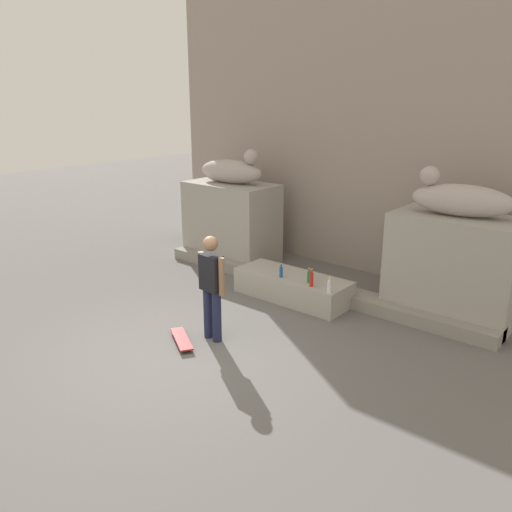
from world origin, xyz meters
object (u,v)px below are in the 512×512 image
statue_reclining_right (460,199)px  skater (212,284)px  skateboard (182,339)px  bottle_blue (281,272)px  bottle_clear (329,286)px  bottle_green (309,277)px  statue_reclining_left (232,170)px  bottle_red (311,279)px

statue_reclining_right → skater: statue_reclining_right is taller
skateboard → bottle_blue: (0.14, 2.33, 0.51)m
statue_reclining_right → skater: bearing=45.0°
skater → bottle_clear: 2.09m
bottle_blue → skater: bearing=-86.2°
bottle_green → skateboard: bearing=-106.0°
skateboard → bottle_blue: bottle_blue is taller
statue_reclining_right → skater: 4.23m
statue_reclining_left → skater: (2.54, -3.25, -1.13)m
statue_reclining_right → bottle_clear: bearing=35.4°
skater → bottle_red: bearing=76.1°
bottle_red → skater: bearing=-106.9°
statue_reclining_right → bottle_blue: (-2.60, -1.33, -1.48)m
skater → bottle_clear: skater is taller
skateboard → bottle_red: (0.84, 2.28, 0.54)m
statue_reclining_left → statue_reclining_right: 5.01m
bottle_green → statue_reclining_left: bearing=157.2°
bottle_blue → bottle_clear: size_ratio=0.92×
skater → skateboard: skater is taller
statue_reclining_left → bottle_green: size_ratio=6.05×
statue_reclining_right → bottle_blue: bearing=19.4°
statue_reclining_left → skater: bearing=-57.5°
skateboard → bottle_green: (0.70, 2.42, 0.52)m
statue_reclining_left → bottle_red: (3.10, -1.38, -1.45)m
bottle_red → statue_reclining_right: bearing=35.9°
statue_reclining_right → skater: size_ratio=0.99×
skateboard → bottle_green: bearing=104.3°
skater → statue_reclining_left: bearing=131.0°
bottle_clear → skateboard: bearing=-118.7°
statue_reclining_right → bottle_red: 2.76m
bottle_red → bottle_clear: 0.39m
skateboard → bottle_green: size_ratio=2.91×
statue_reclining_right → skateboard: 4.98m
statue_reclining_left → skater: size_ratio=0.99×
statue_reclining_left → bottle_green: statue_reclining_left is taller
skateboard → bottle_clear: 2.61m
skater → bottle_red: 1.98m
skateboard → bottle_clear: bottle_clear is taller
skater → bottle_red: (0.57, 1.87, -0.32)m
statue_reclining_left → statue_reclining_right: size_ratio=0.99×
bottle_red → bottle_green: size_ratio=1.18×
bottle_green → statue_reclining_right: bearing=31.1°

